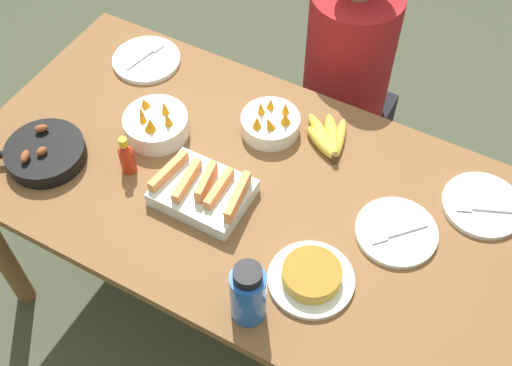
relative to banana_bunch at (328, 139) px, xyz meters
name	(u,v)px	position (x,y,z in m)	size (l,w,h in m)	color
ground_plane	(256,308)	(-0.11, -0.26, -0.80)	(14.00, 14.00, 0.00)	#474C38
dining_table	(256,209)	(-0.11, -0.26, -0.12)	(1.76, 0.89, 0.78)	brown
banana_bunch	(328,139)	(0.00, 0.00, 0.00)	(0.18, 0.18, 0.04)	gold
melon_tray	(204,191)	(-0.22, -0.36, 0.01)	(0.26, 0.20, 0.10)	silver
skillet	(44,153)	(-0.72, -0.47, 0.01)	(0.33, 0.27, 0.08)	black
frittata_plate_center	(311,277)	(0.16, -0.46, 0.00)	(0.23, 0.23, 0.06)	white
empty_plate_near_front	(396,232)	(0.30, -0.21, -0.01)	(0.23, 0.23, 0.02)	white
empty_plate_far_left	(482,205)	(0.49, -0.01, -0.01)	(0.23, 0.23, 0.02)	white
empty_plate_far_right	(147,60)	(-0.70, 0.04, -0.01)	(0.23, 0.23, 0.02)	white
fruit_bowl_mango	(156,124)	(-0.48, -0.22, 0.02)	(0.20, 0.20, 0.12)	white
fruit_bowl_citrus	(271,123)	(-0.18, -0.04, 0.02)	(0.18, 0.18, 0.11)	white
water_bottle	(248,294)	(0.06, -0.61, 0.08)	(0.09, 0.09, 0.21)	blue
hot_sauce_bottle	(127,156)	(-0.48, -0.38, 0.04)	(0.05, 0.05, 0.14)	#B72814
person_figure	(343,101)	(-0.11, 0.43, -0.27)	(0.34, 0.34, 1.25)	black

